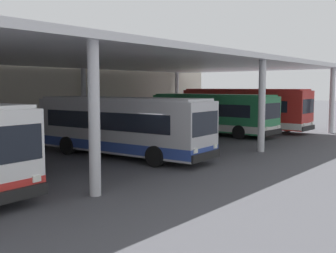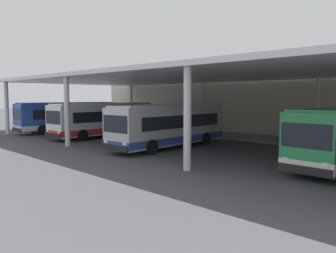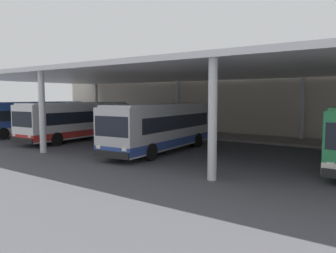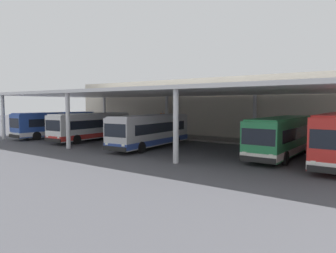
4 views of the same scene
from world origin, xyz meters
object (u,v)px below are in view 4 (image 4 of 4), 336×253
(bus_second_bay, at_px, (91,126))
(bus_far_bay, at_px, (282,136))
(trash_bin, at_px, (133,129))
(banner_sign, at_px, (163,122))
(bus_nearest_bay, at_px, (56,124))
(bus_middle_bay, at_px, (151,131))
(bench_waiting, at_px, (144,130))

(bus_second_bay, bearing_deg, bus_far_bay, 4.05)
(trash_bin, distance_m, banner_sign, 6.21)
(bus_nearest_bay, bearing_deg, banner_sign, 36.73)
(bus_middle_bay, xyz_separation_m, trash_bin, (-10.84, 9.35, -0.98))
(banner_sign, bearing_deg, bus_nearest_bay, -143.27)
(bus_far_bay, distance_m, banner_sign, 17.82)
(bus_nearest_bay, xyz_separation_m, bus_far_bay, (27.52, 1.70, 0.00))
(trash_bin, bearing_deg, bench_waiting, -1.12)
(bus_middle_bay, bearing_deg, bus_far_bay, 9.54)
(banner_sign, bearing_deg, trash_bin, 171.29)
(banner_sign, bearing_deg, bench_waiting, 166.93)
(bus_nearest_bay, distance_m, banner_sign, 13.62)
(bus_second_bay, distance_m, trash_bin, 9.05)
(bench_waiting, height_order, banner_sign, banner_sign)
(bus_nearest_bay, xyz_separation_m, bus_second_bay, (6.52, 0.21, 0.00))
(bench_waiting, xyz_separation_m, banner_sign, (3.78, -0.88, 1.32))
(bus_nearest_bay, relative_size, banner_sign, 3.33)
(bus_far_bay, distance_m, trash_bin, 23.80)
(bus_middle_bay, relative_size, bench_waiting, 5.94)
(bus_middle_bay, xyz_separation_m, banner_sign, (-4.83, 8.43, 0.32))
(bus_nearest_bay, relative_size, bus_far_bay, 1.01)
(bus_second_bay, relative_size, banner_sign, 3.33)
(bus_second_bay, relative_size, trash_bin, 10.86)
(banner_sign, bearing_deg, bus_second_bay, -118.98)
(bus_middle_bay, bearing_deg, bus_second_bay, 176.94)
(bus_second_bay, bearing_deg, bus_middle_bay, -3.06)
(bus_second_bay, xyz_separation_m, bus_far_bay, (21.00, 1.49, 0.00))
(bench_waiting, bearing_deg, bus_second_bay, -94.02)
(bench_waiting, bearing_deg, banner_sign, -13.07)
(bus_nearest_bay, height_order, bus_far_bay, same)
(bus_second_bay, height_order, bus_middle_bay, same)
(bus_middle_bay, bearing_deg, banner_sign, 119.83)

